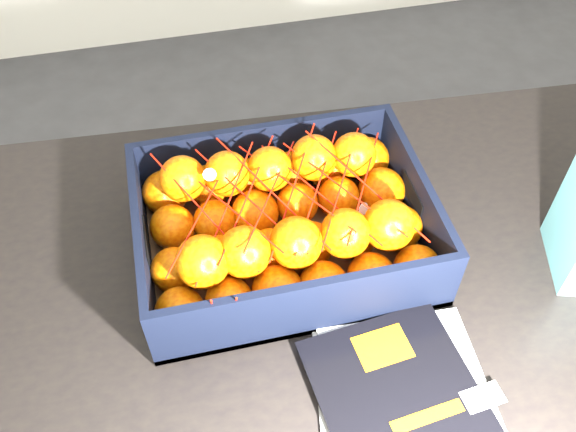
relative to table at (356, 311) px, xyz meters
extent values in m
plane|color=#323234|center=(0.15, 0.13, -0.65)|extent=(3.50, 3.50, 0.00)
cube|color=black|center=(0.00, 0.00, 0.08)|extent=(1.25, 0.88, 0.04)
cylinder|color=black|center=(-0.55, 0.35, -0.30)|extent=(0.06, 0.06, 0.71)
cylinder|color=black|center=(0.55, 0.35, -0.30)|extent=(0.06, 0.06, 0.71)
cube|color=silver|center=(-0.02, -0.23, 0.10)|extent=(0.26, 0.31, 0.01)
cube|color=silver|center=(0.00, -0.23, 0.11)|extent=(0.22, 0.29, 0.01)
cube|color=black|center=(-0.01, -0.23, 0.11)|extent=(0.24, 0.30, 0.01)
cube|color=orange|center=(-0.01, -0.13, 0.12)|extent=(0.08, 0.06, 0.00)
cube|color=white|center=(0.09, -0.23, 0.12)|extent=(0.06, 0.04, 0.00)
cube|color=orange|center=(0.01, -0.24, 0.12)|extent=(0.10, 0.03, 0.00)
cube|color=brown|center=(-0.10, 0.09, 0.10)|extent=(0.44, 0.33, 0.01)
cube|color=black|center=(-0.10, 0.25, 0.16)|extent=(0.44, 0.01, 0.12)
cube|color=black|center=(-0.10, -0.07, 0.16)|extent=(0.44, 0.01, 0.12)
cube|color=black|center=(-0.32, 0.09, 0.16)|extent=(0.01, 0.31, 0.12)
cube|color=black|center=(0.11, 0.09, 0.16)|extent=(0.01, 0.31, 0.12)
sphere|color=#E35C04|center=(-0.28, -0.03, 0.15)|extent=(0.07, 0.07, 0.07)
sphere|color=#E35C04|center=(-0.28, 0.04, 0.15)|extent=(0.07, 0.07, 0.07)
sphere|color=#E35C04|center=(-0.27, 0.13, 0.15)|extent=(0.07, 0.07, 0.07)
sphere|color=#E35C04|center=(-0.28, 0.20, 0.15)|extent=(0.07, 0.07, 0.07)
sphere|color=#E35C04|center=(-0.21, -0.03, 0.15)|extent=(0.07, 0.07, 0.07)
sphere|color=#E35C04|center=(-0.21, 0.05, 0.15)|extent=(0.07, 0.07, 0.07)
sphere|color=#E35C04|center=(-0.21, 0.12, 0.15)|extent=(0.07, 0.07, 0.07)
sphere|color=#E35C04|center=(-0.20, 0.20, 0.15)|extent=(0.07, 0.07, 0.07)
sphere|color=#E35C04|center=(-0.14, -0.03, 0.15)|extent=(0.08, 0.08, 0.08)
sphere|color=#E35C04|center=(-0.13, 0.04, 0.15)|extent=(0.07, 0.07, 0.07)
sphere|color=#E35C04|center=(-0.14, 0.12, 0.15)|extent=(0.08, 0.08, 0.08)
sphere|color=#E35C04|center=(-0.14, 0.20, 0.15)|extent=(0.07, 0.07, 0.07)
sphere|color=#E35C04|center=(-0.07, -0.03, 0.15)|extent=(0.07, 0.07, 0.07)
sphere|color=#E35C04|center=(-0.07, 0.04, 0.15)|extent=(0.07, 0.07, 0.07)
sphere|color=#E35C04|center=(-0.07, 0.13, 0.15)|extent=(0.07, 0.07, 0.07)
sphere|color=#E35C04|center=(-0.07, 0.20, 0.15)|extent=(0.07, 0.07, 0.07)
sphere|color=#E35C04|center=(0.00, -0.03, 0.15)|extent=(0.07, 0.07, 0.07)
sphere|color=#E35C04|center=(0.00, 0.05, 0.15)|extent=(0.07, 0.07, 0.07)
sphere|color=#E35C04|center=(0.00, 0.13, 0.15)|extent=(0.07, 0.07, 0.07)
sphere|color=#E35C04|center=(0.00, 0.20, 0.15)|extent=(0.07, 0.07, 0.07)
sphere|color=#E35C04|center=(0.07, -0.04, 0.15)|extent=(0.07, 0.07, 0.07)
sphere|color=#E35C04|center=(0.07, 0.04, 0.15)|extent=(0.07, 0.07, 0.07)
sphere|color=#E35C04|center=(0.07, 0.13, 0.15)|extent=(0.08, 0.08, 0.08)
sphere|color=#E35C04|center=(0.07, 0.20, 0.15)|extent=(0.08, 0.08, 0.08)
sphere|color=#E35C04|center=(-0.24, 0.00, 0.20)|extent=(0.08, 0.08, 0.08)
sphere|color=#E35C04|center=(-0.24, 0.17, 0.20)|extent=(0.07, 0.07, 0.07)
sphere|color=#E35C04|center=(-0.18, 0.01, 0.20)|extent=(0.07, 0.07, 0.07)
sphere|color=#E35C04|center=(-0.18, 0.16, 0.20)|extent=(0.07, 0.07, 0.07)
sphere|color=#E35C04|center=(-0.10, 0.01, 0.20)|extent=(0.08, 0.08, 0.08)
sphere|color=#E35C04|center=(-0.11, 0.16, 0.20)|extent=(0.07, 0.07, 0.07)
sphere|color=#E35C04|center=(-0.03, 0.01, 0.20)|extent=(0.07, 0.07, 0.07)
sphere|color=#E35C04|center=(-0.04, 0.17, 0.20)|extent=(0.07, 0.07, 0.07)
sphere|color=#E35C04|center=(0.03, 0.01, 0.20)|extent=(0.08, 0.08, 0.08)
sphere|color=#E35C04|center=(0.03, 0.16, 0.20)|extent=(0.07, 0.07, 0.07)
cylinder|color=#BC1407|center=(-0.22, 0.09, 0.22)|extent=(0.12, 0.23, 0.04)
cylinder|color=#BC1407|center=(-0.19, 0.09, 0.22)|extent=(0.12, 0.23, 0.03)
cylinder|color=#BC1407|center=(-0.16, 0.09, 0.22)|extent=(0.12, 0.23, 0.01)
cylinder|color=#BC1407|center=(-0.12, 0.09, 0.23)|extent=(0.12, 0.23, 0.03)
cylinder|color=#BC1407|center=(-0.09, 0.10, 0.23)|extent=(0.12, 0.23, 0.03)
cylinder|color=#BC1407|center=(-0.05, 0.08, 0.22)|extent=(0.12, 0.23, 0.01)
cylinder|color=#BC1407|center=(-0.02, 0.08, 0.23)|extent=(0.12, 0.23, 0.01)
cylinder|color=#BC1407|center=(0.02, 0.08, 0.23)|extent=(0.12, 0.23, 0.03)
cylinder|color=#BC1407|center=(-0.22, 0.08, 0.23)|extent=(0.12, 0.23, 0.03)
cylinder|color=#BC1407|center=(-0.19, 0.08, 0.22)|extent=(0.12, 0.23, 0.03)
cylinder|color=#BC1407|center=(-0.16, 0.09, 0.23)|extent=(0.12, 0.23, 0.00)
cylinder|color=#BC1407|center=(-0.12, 0.09, 0.23)|extent=(0.12, 0.23, 0.04)
cylinder|color=#BC1407|center=(-0.09, 0.09, 0.22)|extent=(0.12, 0.23, 0.03)
cylinder|color=#BC1407|center=(-0.05, 0.09, 0.22)|extent=(0.12, 0.23, 0.01)
cylinder|color=#BC1407|center=(-0.02, 0.08, 0.23)|extent=(0.12, 0.23, 0.01)
cylinder|color=#BC1407|center=(0.02, 0.08, 0.23)|extent=(0.12, 0.23, 0.03)
cylinder|color=#BC1407|center=(-0.23, -0.06, 0.19)|extent=(0.00, 0.03, 0.09)
cylinder|color=#BC1407|center=(-0.20, -0.06, 0.19)|extent=(0.01, 0.04, 0.08)
camera|label=1|loc=(-0.24, -0.52, 0.89)|focal=38.90mm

